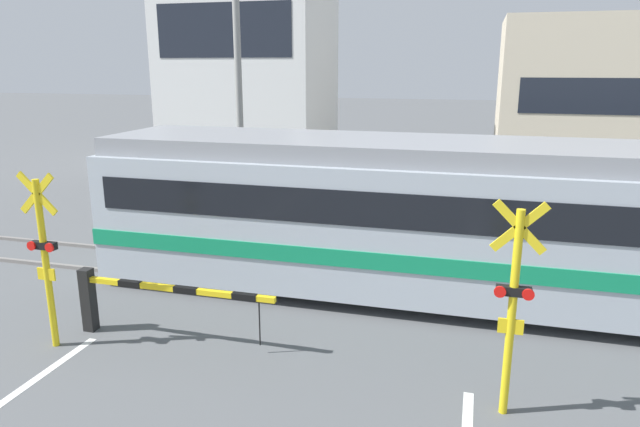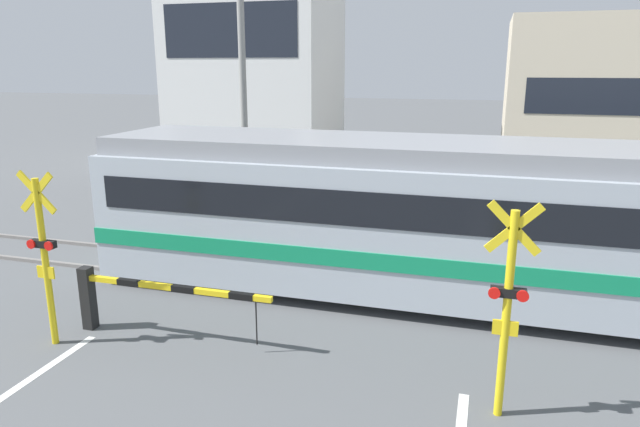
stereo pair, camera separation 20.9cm
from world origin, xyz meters
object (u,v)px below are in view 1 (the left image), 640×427
(crossing_barrier_near, at_px, (131,295))
(crossing_signal_left, at_px, (45,253))
(crossing_barrier_far, at_px, (452,218))
(crossing_signal_right, at_px, (513,301))
(pedestrian, at_px, (384,196))
(commuter_train, at_px, (538,221))

(crossing_barrier_near, distance_m, crossing_signal_left, 1.52)
(crossing_barrier_far, height_order, crossing_signal_right, crossing_signal_right)
(crossing_signal_left, xyz_separation_m, crossing_signal_right, (7.11, 0.00, 0.00))
(crossing_barrier_near, height_order, crossing_signal_right, crossing_signal_right)
(crossing_barrier_far, height_order, pedestrian, pedestrian)
(crossing_barrier_far, height_order, crossing_signal_left, crossing_signal_left)
(commuter_train, xyz_separation_m, crossing_barrier_far, (-1.70, 3.28, -0.92))
(commuter_train, distance_m, crossing_signal_left, 8.69)
(commuter_train, xyz_separation_m, crossing_signal_right, (-0.64, -3.93, -0.06))
(crossing_barrier_far, relative_size, crossing_signal_left, 1.21)
(commuter_train, height_order, crossing_barrier_near, commuter_train)
(commuter_train, relative_size, crossing_signal_left, 5.94)
(crossing_signal_right, relative_size, pedestrian, 1.89)
(crossing_signal_left, bearing_deg, crossing_signal_right, 0.00)
(commuter_train, distance_m, crossing_barrier_near, 7.51)
(commuter_train, xyz_separation_m, crossing_signal_left, (-7.75, -3.93, -0.06))
(crossing_barrier_far, distance_m, crossing_signal_right, 7.34)
(commuter_train, distance_m, crossing_signal_right, 3.98)
(commuter_train, bearing_deg, crossing_barrier_near, -153.91)
(crossing_barrier_far, xyz_separation_m, crossing_signal_right, (1.06, -7.21, 0.86))
(crossing_barrier_near, xyz_separation_m, crossing_signal_left, (-1.06, -0.66, 0.86))
(crossing_signal_right, bearing_deg, crossing_barrier_far, 98.37)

